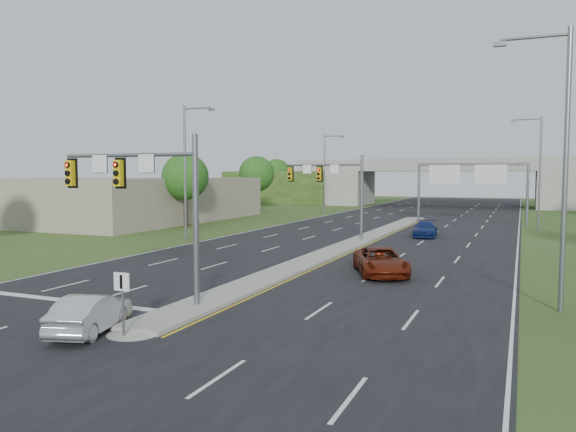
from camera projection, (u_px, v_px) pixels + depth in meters
The scene contains 22 objects.
ground at pixel (197, 308), 22.61m from camera, with size 240.00×240.00×0.00m, color #2D3F16.
road at pixel (388, 230), 54.81m from camera, with size 24.00×160.00×0.02m, color black.
median at pixel (354, 243), 43.77m from camera, with size 2.00×54.00×0.16m, color gray.
median_nose at pixel (134, 332), 18.92m from camera, with size 2.00×2.00×0.16m, color gray.
lane_markings at pixel (366, 236), 49.45m from camera, with size 23.72×160.00×0.01m.
signal_mast_near at pixel (147, 191), 23.07m from camera, with size 6.62×0.60×7.00m.
signal_mast_far at pixel (335, 183), 46.07m from camera, with size 6.62×0.60×7.00m.
keep_right_sign at pixel (122, 293), 18.33m from camera, with size 0.60×0.13×2.20m.
sign_gantry at pixel (470, 176), 60.99m from camera, with size 11.58×0.44×6.67m.
overpass at pixel (447, 185), 95.96m from camera, with size 80.00×14.00×8.10m.
lightpole_l_mid at pixel (187, 166), 45.68m from camera, with size 2.85×0.25×11.00m.
lightpole_l_far at pixel (326, 170), 77.88m from camera, with size 2.85×0.25×11.00m.
lightpole_r_near at pixel (560, 156), 21.65m from camera, with size 2.85×0.25×11.00m.
lightpole_r_far at pixel (538, 167), 53.85m from camera, with size 2.85×0.25×11.00m.
tree_l_near at pixel (185, 177), 57.53m from camera, with size 4.80×4.80×7.60m.
tree_l_mid at pixel (257, 174), 82.04m from camera, with size 5.20×5.20×8.12m.
tree_back_a at pixel (277, 173), 123.29m from camera, with size 6.00×6.00×8.85m.
tree_back_b at pixel (338, 174), 117.93m from camera, with size 5.60×5.60×8.32m.
commercial_building at pixel (137, 199), 66.17m from camera, with size 18.00×30.00×5.00m, color gray.
car_silver at pixel (90, 313), 19.12m from camera, with size 1.39×4.00×1.32m, color #AEB0B6.
car_far_a at pixel (381, 261), 30.07m from camera, with size 2.42×5.25×1.46m, color #5E1A09.
car_far_b at pixel (425, 229), 48.60m from camera, with size 1.88×4.62×1.34m, color navy.
Camera 1 is at (11.98, -19.13, 5.38)m, focal length 35.00 mm.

